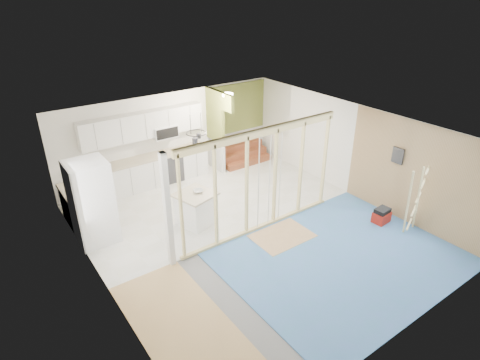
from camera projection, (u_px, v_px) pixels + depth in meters
room at (251, 184)px, 9.15m from camera, size 7.01×8.01×2.61m
floor_overlays at (251, 230)px, 9.81m from camera, size 7.00×8.00×0.03m
stud_frame at (243, 176)px, 8.92m from camera, size 4.66×0.14×2.60m
base_cabinets at (132, 182)px, 11.13m from camera, size 4.45×2.24×0.93m
upper_cabinets at (146, 126)px, 11.26m from camera, size 3.60×0.41×0.85m
green_partition at (233, 136)px, 13.04m from camera, size 2.25×1.51×2.60m
pot_rack at (196, 135)px, 10.06m from camera, size 0.52×0.52×0.72m
sheathing_panel at (418, 177)px, 9.51m from camera, size 0.02×4.00×2.60m
electrical_panel at (398, 156)px, 9.77m from camera, size 0.04×0.30×0.40m
ceiling_light at (228, 95)px, 11.52m from camera, size 0.32×0.32×0.08m
fridge at (92, 203)px, 9.01m from camera, size 0.87×0.84×2.00m
island at (196, 209)px, 9.90m from camera, size 1.06×1.06×0.85m
bowl at (198, 191)px, 9.77m from camera, size 0.29×0.29×0.06m
soap_bottle_a at (93, 167)px, 10.58m from camera, size 0.14×0.14×0.28m
soap_bottle_b at (195, 143)px, 12.24m from camera, size 0.13×0.13×0.22m
toolbox at (382, 216)px, 10.04m from camera, size 0.44×0.35×0.40m
ladder at (414, 200)px, 9.30m from camera, size 0.94×0.19×1.77m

